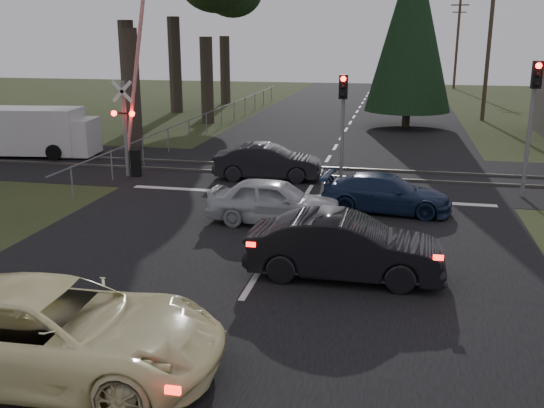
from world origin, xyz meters
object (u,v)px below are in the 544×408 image
(utility_pole_mid, at_px, (489,47))
(blue_sedan, at_px, (386,193))
(utility_pole_far, at_px, (457,42))
(dark_hatchback, at_px, (345,247))
(white_van, at_px, (36,132))
(traffic_signal_center, at_px, (343,109))
(crossing_signal, at_px, (131,126))
(cream_coupe, at_px, (54,331))
(dark_car_far, at_px, (268,162))
(silver_car, at_px, (274,201))
(traffic_signal_right, at_px, (535,103))

(utility_pole_mid, bearing_deg, blue_sedan, -103.73)
(utility_pole_mid, height_order, utility_pole_far, same)
(utility_pole_mid, xyz_separation_m, dark_hatchback, (-6.46, -29.00, -3.97))
(white_van, bearing_deg, traffic_signal_center, -16.48)
(crossing_signal, bearing_deg, cream_coupe, -70.43)
(dark_hatchback, relative_size, dark_car_far, 1.09)
(traffic_signal_center, height_order, cream_coupe, traffic_signal_center)
(dark_hatchback, relative_size, white_van, 0.77)
(utility_pole_far, distance_m, silver_car, 51.12)
(traffic_signal_center, relative_size, utility_pole_far, 0.46)
(utility_pole_mid, distance_m, cream_coupe, 36.12)
(traffic_signal_right, relative_size, white_van, 0.79)
(crossing_signal, height_order, dark_hatchback, crossing_signal)
(crossing_signal, xyz_separation_m, dark_car_far, (5.41, 0.64, -1.37))
(dark_hatchback, bearing_deg, blue_sedan, -7.61)
(traffic_signal_center, relative_size, blue_sedan, 0.99)
(crossing_signal, distance_m, utility_pole_mid, 25.78)
(utility_pole_mid, distance_m, white_van, 28.10)
(blue_sedan, bearing_deg, crossing_signal, 78.55)
(utility_pole_far, xyz_separation_m, dark_car_far, (-10.36, -44.57, -4.03))
(dark_hatchback, bearing_deg, white_van, 52.72)
(traffic_signal_center, distance_m, utility_pole_far, 44.99)
(utility_pole_far, relative_size, dark_car_far, 2.15)
(dark_car_far, bearing_deg, white_van, 72.77)
(cream_coupe, xyz_separation_m, blue_sedan, (5.13, 11.06, -0.19))
(utility_pole_mid, bearing_deg, silver_car, -109.55)
(traffic_signal_right, xyz_separation_m, utility_pole_far, (0.95, 45.53, 1.41))
(blue_sedan, bearing_deg, cream_coupe, 160.03)
(traffic_signal_center, distance_m, dark_hatchback, 9.95)
(blue_sedan, xyz_separation_m, dark_car_far, (-4.70, 3.60, 0.09))
(dark_hatchback, xyz_separation_m, dark_car_far, (-3.90, 9.43, -0.06))
(silver_car, xyz_separation_m, dark_car_far, (-1.42, 5.59, 0.00))
(dark_hatchback, bearing_deg, crossing_signal, 46.84)
(crossing_signal, relative_size, blue_sedan, 1.68)
(traffic_signal_right, distance_m, silver_car, 9.60)
(crossing_signal, xyz_separation_m, traffic_signal_center, (8.27, 0.89, 0.75))
(blue_sedan, height_order, white_van, white_van)
(silver_car, bearing_deg, crossing_signal, 55.67)
(traffic_signal_right, bearing_deg, silver_car, -149.83)
(white_van, bearing_deg, dark_car_far, -19.78)
(traffic_signal_center, xyz_separation_m, dark_hatchback, (1.04, -9.68, -2.05))
(traffic_signal_right, distance_m, utility_pole_far, 45.56)
(traffic_signal_center, relative_size, dark_car_far, 0.98)
(utility_pole_mid, xyz_separation_m, utility_pole_far, (0.00, 25.00, 0.00))
(traffic_signal_right, distance_m, utility_pole_mid, 20.60)
(utility_pole_far, relative_size, silver_car, 2.23)
(crossing_signal, bearing_deg, dark_hatchback, -43.32)
(dark_car_far, bearing_deg, utility_pole_far, -18.23)
(traffic_signal_center, bearing_deg, blue_sedan, -64.51)
(traffic_signal_right, relative_size, utility_pole_far, 0.52)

